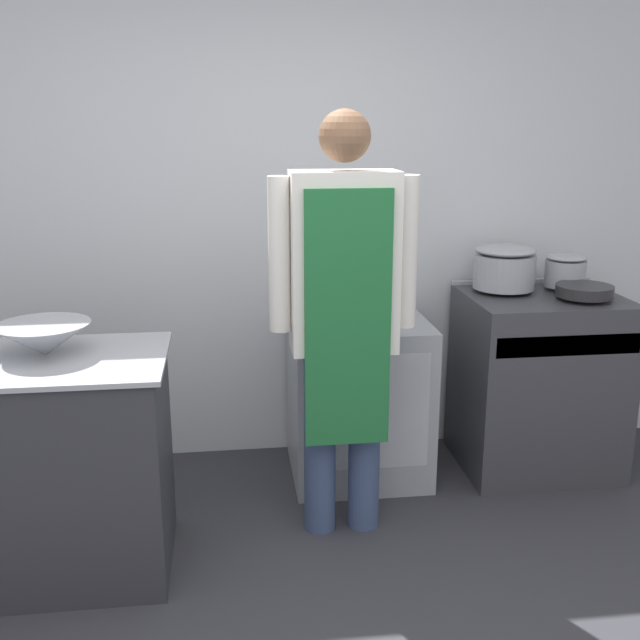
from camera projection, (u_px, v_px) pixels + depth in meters
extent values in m
cube|color=silver|center=(274.00, 206.00, 3.87)|extent=(8.00, 0.05, 2.70)
cube|color=#2D2D33|center=(17.00, 471.00, 2.96)|extent=(1.17, 0.61, 0.88)
cube|color=#9EA0A8|center=(4.00, 363.00, 2.84)|extent=(1.22, 0.64, 0.02)
cube|color=#38383D|center=(537.00, 382.00, 3.89)|extent=(0.77, 0.64, 0.92)
cube|color=#9EA0A8|center=(568.00, 345.00, 3.52)|extent=(0.71, 0.03, 0.10)
cube|color=#9EA0A8|center=(521.00, 281.00, 4.06)|extent=(0.77, 0.03, 0.02)
cube|color=#93999E|center=(358.00, 397.00, 3.82)|extent=(0.68, 0.63, 0.82)
cube|color=silver|center=(369.00, 412.00, 3.52)|extent=(0.58, 0.02, 0.57)
cylinder|color=#38476B|center=(320.00, 441.00, 3.28)|extent=(0.14, 0.14, 0.84)
cylinder|color=#38476B|center=(364.00, 439.00, 3.30)|extent=(0.14, 0.14, 0.84)
cube|color=silver|center=(344.00, 263.00, 3.08)|extent=(0.44, 0.22, 0.75)
cube|color=#1E6633|center=(348.00, 322.00, 3.02)|extent=(0.35, 0.02, 1.07)
cylinder|color=silver|center=(279.00, 255.00, 3.04)|extent=(0.09, 0.09, 0.64)
cylinder|color=silver|center=(407.00, 252.00, 3.10)|extent=(0.09, 0.09, 0.64)
sphere|color=brown|center=(345.00, 136.00, 2.95)|extent=(0.21, 0.21, 0.21)
cone|color=#9EA0A8|center=(44.00, 340.00, 2.88)|extent=(0.36, 0.36, 0.13)
cylinder|color=#9EA0A8|center=(504.00, 271.00, 3.83)|extent=(0.31, 0.31, 0.18)
ellipsoid|color=#9EA0A8|center=(506.00, 250.00, 3.80)|extent=(0.31, 0.31, 0.05)
cylinder|color=#262628|center=(584.00, 291.00, 3.67)|extent=(0.28, 0.28, 0.05)
cylinder|color=#9EA0A8|center=(565.00, 273.00, 3.87)|extent=(0.21, 0.21, 0.14)
ellipsoid|color=#9EA0A8|center=(566.00, 257.00, 3.85)|extent=(0.20, 0.20, 0.04)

